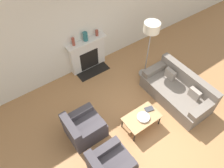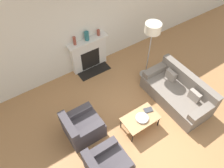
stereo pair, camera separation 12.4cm
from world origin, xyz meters
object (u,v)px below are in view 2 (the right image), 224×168
object	(u,v)px
fireplace	(89,54)
couch	(178,93)
armchair_far	(82,127)
mantel_vase_center_left	(87,36)
mantel_vase_left	(75,41)
bowl	(142,118)
book	(148,110)
mantel_vase_center_right	(98,33)
floor_lamp	(152,33)
coffee_table	(140,119)
armchair_near	(107,166)

from	to	relation	value
fireplace	couch	distance (m)	2.88
couch	armchair_far	distance (m)	2.78
fireplace	mantel_vase_center_left	world-z (taller)	mantel_vase_center_left
mantel_vase_left	bowl	bearing A→B (deg)	-82.33
bowl	book	xyz separation A→B (m)	(0.29, 0.11, -0.02)
book	mantel_vase_center_right	bearing A→B (deg)	102.85
floor_lamp	book	bearing A→B (deg)	-128.30
couch	mantel_vase_center_left	distance (m)	3.03
fireplace	couch	size ratio (longest dim) A/B	0.65
couch	bowl	bearing A→B (deg)	-84.06
mantel_vase_center_left	couch	bearing A→B (deg)	-61.68
coffee_table	mantel_vase_left	bearing A→B (deg)	97.44
couch	mantel_vase_left	size ratio (longest dim) A/B	7.79
fireplace	floor_lamp	bearing A→B (deg)	-45.40
coffee_table	mantel_vase_left	world-z (taller)	mantel_vase_left
armchair_near	mantel_vase_left	xyz separation A→B (m)	(0.97, 3.16, 0.89)
bowl	mantel_vase_left	bearing A→B (deg)	97.67
coffee_table	mantel_vase_center_right	size ratio (longest dim) A/B	4.98
coffee_table	bowl	bearing A→B (deg)	-66.11
mantel_vase_center_left	armchair_near	bearing A→B (deg)	-113.26
book	mantel_vase_left	bearing A→B (deg)	119.85
armchair_near	mantel_vase_center_left	xyz separation A→B (m)	(1.36, 3.16, 0.89)
armchair_near	mantel_vase_left	size ratio (longest dim) A/B	3.49
fireplace	floor_lamp	distance (m)	2.10
armchair_far	book	bearing A→B (deg)	-108.65
fireplace	floor_lamp	xyz separation A→B (m)	(1.27, -1.29, 1.07)
fireplace	mantel_vase_left	world-z (taller)	mantel_vase_left
mantel_vase_left	mantel_vase_center_right	xyz separation A→B (m)	(0.78, 0.00, -0.03)
armchair_far	bowl	size ratio (longest dim) A/B	2.75
couch	armchair_near	bearing A→B (deg)	-77.28
armchair_far	mantel_vase_center_left	distance (m)	2.60
armchair_far	floor_lamp	distance (m)	3.01
floor_lamp	fireplace	bearing A→B (deg)	134.60
mantel_vase_left	armchair_far	bearing A→B (deg)	-115.45
coffee_table	armchair_far	bearing A→B (deg)	154.76
fireplace	floor_lamp	world-z (taller)	floor_lamp
mantel_vase_center_left	bowl	bearing A→B (deg)	-90.61
bowl	mantel_vase_center_left	world-z (taller)	mantel_vase_center_left
couch	book	xyz separation A→B (m)	(-1.11, -0.04, 0.10)
bowl	mantel_vase_center_left	distance (m)	2.80
mantel_vase_left	mantel_vase_center_right	world-z (taller)	mantel_vase_left
armchair_far	book	xyz separation A→B (m)	(1.62, -0.55, 0.09)
mantel_vase_center_right	coffee_table	bearing A→B (deg)	-99.27
floor_lamp	mantel_vase_center_right	xyz separation A→B (m)	(-0.88, 1.30, -0.43)
armchair_near	bowl	bearing A→B (deg)	-70.51
couch	armchair_far	world-z (taller)	couch
bowl	floor_lamp	world-z (taller)	floor_lamp
fireplace	bowl	distance (m)	2.67
fireplace	coffee_table	world-z (taller)	fireplace
floor_lamp	mantel_vase_left	bearing A→B (deg)	141.92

